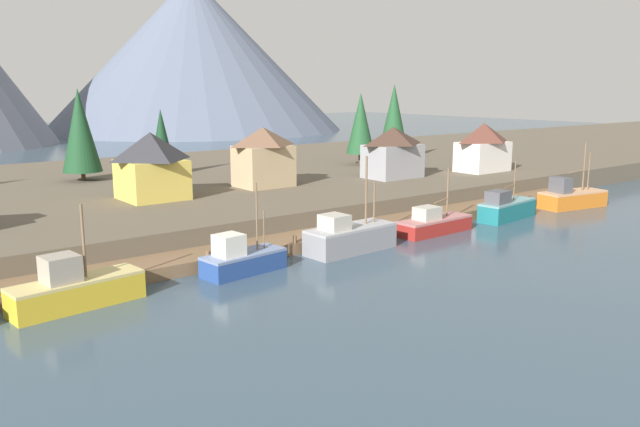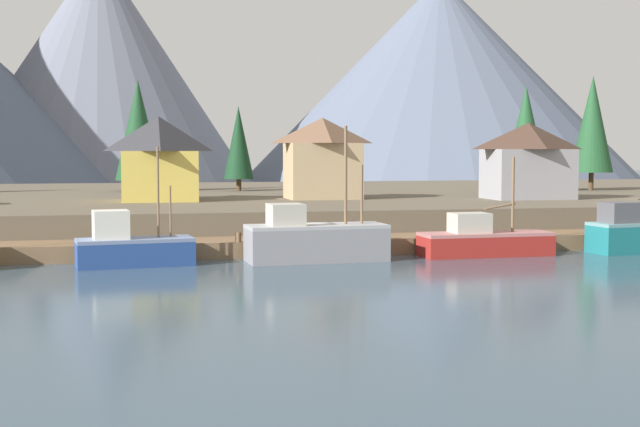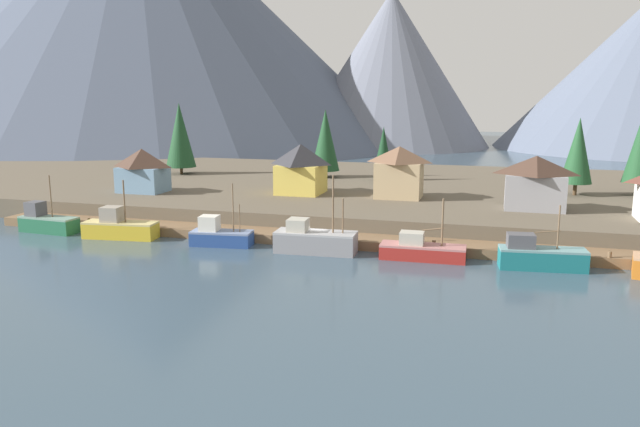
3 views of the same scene
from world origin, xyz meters
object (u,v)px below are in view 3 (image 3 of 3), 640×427
house_grey (535,182)px  house_tan (399,172)px  conifer_mid_right (325,140)px  fishing_boat_green (47,222)px  house_blue (143,170)px  conifer_mid_left (383,150)px  fishing_boat_grey (314,240)px  fishing_boat_teal (539,256)px  conifer_near_left (180,135)px  house_yellow (301,168)px  fishing_boat_blue (220,235)px  fishing_boat_red (421,250)px  conifer_near_right (578,151)px  fishing_boat_yellow (119,227)px

house_grey → house_tan: 17.04m
house_tan → conifer_mid_right: conifer_mid_right is taller
fishing_boat_green → conifer_mid_right: 44.92m
house_blue → conifer_mid_left: conifer_mid_left is taller
fishing_boat_grey → house_grey: house_grey is taller
fishing_boat_green → conifer_mid_right: (22.97, 37.89, 7.37)m
fishing_boat_teal → conifer_near_left: 66.73m
house_yellow → house_blue: 21.93m
house_tan → conifer_mid_left: 16.76m
fishing_boat_teal → fishing_boat_blue: bearing=173.4°
fishing_boat_blue → house_grey: 36.86m
house_blue → fishing_boat_red: bearing=-21.3°
conifer_mid_left → conifer_mid_right: bearing=173.1°
fishing_boat_teal → conifer_mid_right: bearing=122.7°
fishing_boat_grey → house_blue: size_ratio=1.28×
house_tan → fishing_boat_green: bearing=-151.2°
fishing_boat_red → house_yellow: (-18.99, 20.72, 5.02)m
fishing_boat_green → conifer_mid_left: size_ratio=0.85×
fishing_boat_blue → conifer_near_left: size_ratio=0.56×
house_grey → house_blue: size_ratio=1.08×
fishing_boat_green → fishing_boat_teal: 54.16m
fishing_boat_green → house_grey: 57.10m
house_blue → conifer_mid_right: 29.96m
conifer_near_left → conifer_mid_right: (24.76, 2.69, -0.52)m
fishing_boat_grey → fishing_boat_teal: fishing_boat_grey is taller
fishing_boat_blue → conifer_near_right: (38.09, 29.79, 7.39)m
house_blue → conifer_near_right: bearing=13.5°
house_yellow → house_blue: (-21.36, -4.95, -0.38)m
fishing_boat_yellow → fishing_boat_grey: size_ratio=1.01×
fishing_boat_grey → house_blue: 33.95m
fishing_boat_yellow → house_yellow: size_ratio=1.25×
fishing_boat_green → fishing_boat_grey: size_ratio=0.86×
fishing_boat_red → conifer_near_left: conifer_near_left is taller
house_grey → conifer_near_left: conifer_near_left is taller
fishing_boat_grey → conifer_mid_left: bearing=86.8°
fishing_boat_yellow → house_yellow: bearing=48.9°
fishing_boat_green → house_blue: bearing=83.4°
fishing_boat_blue → fishing_boat_teal: 32.10m
house_grey → conifer_mid_right: 37.85m
conifer_near_left → house_grey: bearing=-18.0°
fishing_boat_red → house_blue: 43.57m
house_yellow → house_tan: size_ratio=1.00×
fishing_boat_green → house_tan: 43.37m
house_yellow → conifer_near_right: size_ratio=0.65×
fishing_boat_teal → fishing_boat_grey: bearing=173.6°
fishing_boat_blue → conifer_mid_right: size_ratio=0.61×
fishing_boat_teal → conifer_mid_left: conifer_mid_left is taller
fishing_boat_grey → house_yellow: (-8.22, 21.03, 4.70)m
fishing_boat_green → fishing_boat_yellow: 9.88m
conifer_near_right → fishing_boat_blue: bearing=-142.0°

